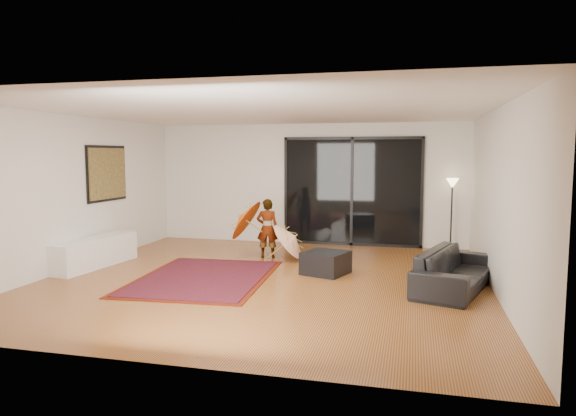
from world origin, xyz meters
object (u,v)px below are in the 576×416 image
(media_console, at_px, (94,252))
(child, at_px, (267,228))
(sofa, at_px, (455,270))
(ottoman, at_px, (326,263))

(media_console, relative_size, child, 1.62)
(media_console, xyz_separation_m, sofa, (6.20, -0.11, 0.04))
(media_console, height_order, sofa, sofa)
(sofa, height_order, ottoman, sofa)
(ottoman, bearing_deg, sofa, -14.63)
(sofa, relative_size, ottoman, 3.05)
(media_console, distance_m, ottoman, 4.17)
(media_console, bearing_deg, sofa, 4.57)
(ottoman, xyz_separation_m, child, (-1.34, 1.09, 0.39))
(media_console, relative_size, ottoman, 2.82)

